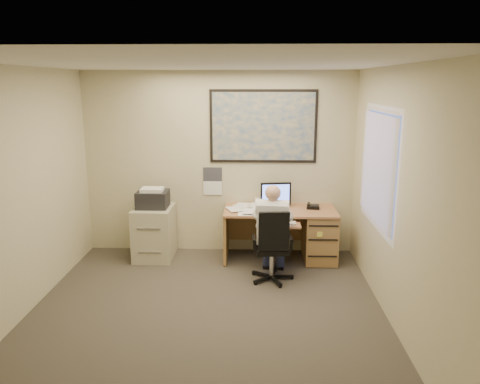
{
  "coord_description": "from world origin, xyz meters",
  "views": [
    {
      "loc": [
        0.54,
        -4.6,
        2.52
      ],
      "look_at": [
        0.34,
        1.3,
        1.14
      ],
      "focal_mm": 35.0,
      "sensor_mm": 36.0,
      "label": 1
    }
  ],
  "objects_px": {
    "office_chair": "(271,260)",
    "person": "(272,233)",
    "desk": "(302,230)",
    "filing_cabinet": "(154,228)"
  },
  "relations": [
    {
      "from": "desk",
      "to": "person",
      "type": "xyz_separation_m",
      "value": [
        -0.47,
        -0.74,
        0.19
      ]
    },
    {
      "from": "office_chair",
      "to": "desk",
      "type": "bearing_deg",
      "value": 56.01
    },
    {
      "from": "filing_cabinet",
      "to": "person",
      "type": "xyz_separation_m",
      "value": [
        1.69,
        -0.72,
        0.18
      ]
    },
    {
      "from": "filing_cabinet",
      "to": "person",
      "type": "bearing_deg",
      "value": -22.87
    },
    {
      "from": "filing_cabinet",
      "to": "office_chair",
      "type": "height_order",
      "value": "filing_cabinet"
    },
    {
      "from": "office_chair",
      "to": "person",
      "type": "distance_m",
      "value": 0.35
    },
    {
      "from": "office_chair",
      "to": "person",
      "type": "bearing_deg",
      "value": 83.59
    },
    {
      "from": "filing_cabinet",
      "to": "office_chair",
      "type": "distance_m",
      "value": 1.88
    },
    {
      "from": "person",
      "to": "filing_cabinet",
      "type": "bearing_deg",
      "value": 163.18
    },
    {
      "from": "desk",
      "to": "filing_cabinet",
      "type": "distance_m",
      "value": 2.16
    }
  ]
}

